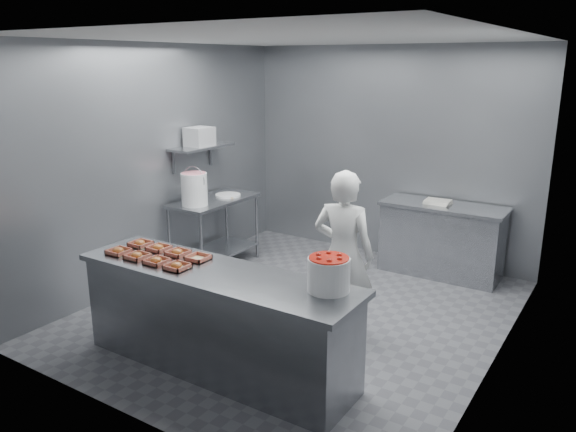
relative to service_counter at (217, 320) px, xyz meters
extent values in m
plane|color=#4C4C51|center=(0.00, 1.35, -0.45)|extent=(4.50, 4.50, 0.00)
plane|color=white|center=(0.00, 1.35, 2.35)|extent=(4.50, 4.50, 0.00)
cube|color=slate|center=(0.00, 3.60, 0.95)|extent=(4.00, 0.04, 2.80)
cube|color=slate|center=(-2.00, 1.35, 0.95)|extent=(0.04, 4.50, 2.80)
cube|color=slate|center=(2.00, 1.35, 0.95)|extent=(0.04, 4.50, 2.80)
cube|color=slate|center=(0.00, 0.00, 0.42)|extent=(2.60, 0.70, 0.05)
cube|color=slate|center=(0.00, 0.00, -0.03)|extent=(2.50, 0.64, 0.85)
cube|color=slate|center=(-1.65, 1.95, 0.43)|extent=(0.60, 1.20, 0.04)
cube|color=slate|center=(-1.65, 1.95, -0.25)|extent=(0.56, 1.15, 0.03)
cylinder|color=slate|center=(-1.91, 1.39, -0.01)|extent=(0.04, 0.04, 0.88)
cylinder|color=slate|center=(-1.39, 1.39, -0.01)|extent=(0.04, 0.04, 0.88)
cylinder|color=slate|center=(-1.91, 2.51, -0.01)|extent=(0.04, 0.04, 0.88)
cylinder|color=slate|center=(-1.39, 2.51, -0.01)|extent=(0.04, 0.04, 0.88)
cube|color=slate|center=(0.90, 3.25, 0.42)|extent=(1.50, 0.60, 0.05)
cube|color=slate|center=(0.90, 3.25, -0.03)|extent=(1.44, 0.55, 0.85)
cube|color=slate|center=(-1.82, 1.95, 1.10)|extent=(0.35, 0.90, 0.03)
cube|color=tan|center=(-1.02, -0.13, 0.47)|extent=(0.18, 0.18, 0.04)
cube|color=white|center=(-0.98, -0.12, 0.46)|extent=(0.10, 0.06, 0.00)
ellipsoid|color=#B95B2E|center=(-1.03, -0.13, 0.48)|extent=(0.10, 0.10, 0.05)
cube|color=tan|center=(-0.78, -0.13, 0.47)|extent=(0.18, 0.18, 0.04)
cube|color=white|center=(-0.74, -0.12, 0.46)|extent=(0.10, 0.06, 0.00)
ellipsoid|color=#B95B2E|center=(-0.79, -0.13, 0.48)|extent=(0.10, 0.10, 0.05)
cube|color=tan|center=(-0.54, -0.13, 0.47)|extent=(0.18, 0.18, 0.04)
cube|color=white|center=(-0.50, -0.12, 0.46)|extent=(0.10, 0.06, 0.00)
ellipsoid|color=#B95B2E|center=(-0.55, -0.13, 0.48)|extent=(0.10, 0.10, 0.05)
cube|color=tan|center=(-0.30, -0.13, 0.47)|extent=(0.18, 0.18, 0.04)
cube|color=white|center=(-0.26, -0.12, 0.46)|extent=(0.10, 0.06, 0.00)
ellipsoid|color=#B95B2E|center=(-0.31, -0.13, 0.48)|extent=(0.10, 0.10, 0.05)
cube|color=tan|center=(-1.02, 0.13, 0.47)|extent=(0.18, 0.18, 0.04)
cube|color=white|center=(-0.98, 0.15, 0.46)|extent=(0.10, 0.06, 0.00)
ellipsoid|color=#B95B2E|center=(-1.03, 0.13, 0.48)|extent=(0.10, 0.10, 0.05)
cube|color=tan|center=(-0.78, 0.13, 0.47)|extent=(0.18, 0.18, 0.04)
cube|color=white|center=(-0.74, 0.15, 0.46)|extent=(0.10, 0.06, 0.00)
ellipsoid|color=#B95B2E|center=(-0.79, 0.13, 0.48)|extent=(0.10, 0.10, 0.05)
cube|color=tan|center=(-0.54, 0.13, 0.47)|extent=(0.18, 0.18, 0.04)
cube|color=white|center=(-0.50, 0.15, 0.46)|extent=(0.10, 0.06, 0.00)
ellipsoid|color=#B95B2E|center=(-0.55, 0.13, 0.48)|extent=(0.10, 0.10, 0.05)
cube|color=tan|center=(-0.30, 0.13, 0.47)|extent=(0.18, 0.18, 0.04)
cube|color=white|center=(-0.26, 0.15, 0.46)|extent=(0.10, 0.06, 0.00)
imported|color=silver|center=(0.60, 1.16, 0.36)|extent=(0.64, 0.46, 1.63)
cylinder|color=white|center=(0.99, 0.15, 0.58)|extent=(0.32, 0.32, 0.26)
cylinder|color=red|center=(0.99, 0.15, 0.70)|extent=(0.31, 0.31, 0.04)
cylinder|color=white|center=(-1.64, 1.59, 0.64)|extent=(0.31, 0.31, 0.40)
cylinder|color=pink|center=(-1.64, 1.59, 0.84)|extent=(0.29, 0.29, 0.02)
torus|color=slate|center=(-1.64, 1.59, 0.76)|extent=(0.33, 0.01, 0.33)
cylinder|color=white|center=(-1.60, 2.17, 0.46)|extent=(0.36, 0.36, 0.03)
cube|color=#CCB28C|center=(-1.52, 2.13, 0.46)|extent=(0.14, 0.12, 0.02)
cube|color=gray|center=(-1.82, 1.92, 1.23)|extent=(0.29, 0.32, 0.23)
cube|color=silver|center=(0.82, 3.25, 0.47)|extent=(0.31, 0.23, 0.05)
camera|label=1|loc=(2.88, -3.36, 2.14)|focal=35.00mm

